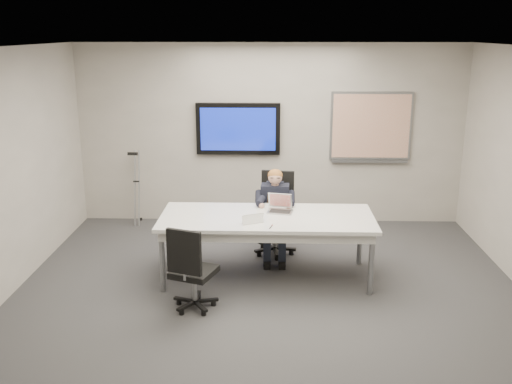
{
  "coord_description": "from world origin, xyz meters",
  "views": [
    {
      "loc": [
        0.03,
        -5.79,
        2.98
      ],
      "look_at": [
        -0.16,
        0.8,
        1.1
      ],
      "focal_mm": 40.0,
      "sensor_mm": 36.0,
      "label": 1
    }
  ],
  "objects_px": {
    "office_chair_far": "(275,228)",
    "laptop": "(280,207)",
    "conference_table": "(267,223)",
    "seated_person": "(275,225)",
    "office_chair_near": "(193,284)"
  },
  "relations": [
    {
      "from": "conference_table",
      "to": "laptop",
      "type": "bearing_deg",
      "value": 52.6
    },
    {
      "from": "conference_table",
      "to": "seated_person",
      "type": "relative_size",
      "value": 2.14
    },
    {
      "from": "conference_table",
      "to": "office_chair_far",
      "type": "bearing_deg",
      "value": 82.81
    },
    {
      "from": "laptop",
      "to": "seated_person",
      "type": "bearing_deg",
      "value": 111.43
    },
    {
      "from": "conference_table",
      "to": "laptop",
      "type": "xyz_separation_m",
      "value": [
        0.16,
        0.21,
        0.14
      ]
    },
    {
      "from": "conference_table",
      "to": "seated_person",
      "type": "height_order",
      "value": "seated_person"
    },
    {
      "from": "seated_person",
      "to": "conference_table",
      "type": "bearing_deg",
      "value": -96.86
    },
    {
      "from": "office_chair_far",
      "to": "laptop",
      "type": "bearing_deg",
      "value": -75.47
    },
    {
      "from": "conference_table",
      "to": "laptop",
      "type": "relative_size",
      "value": 7.75
    },
    {
      "from": "office_chair_far",
      "to": "office_chair_near",
      "type": "bearing_deg",
      "value": -108.53
    },
    {
      "from": "conference_table",
      "to": "office_chair_near",
      "type": "xyz_separation_m",
      "value": [
        -0.8,
        -0.89,
        -0.4
      ]
    },
    {
      "from": "conference_table",
      "to": "laptop",
      "type": "height_order",
      "value": "laptop"
    },
    {
      "from": "office_chair_near",
      "to": "laptop",
      "type": "relative_size",
      "value": 2.93
    },
    {
      "from": "office_chair_far",
      "to": "laptop",
      "type": "xyz_separation_m",
      "value": [
        0.05,
        -0.61,
        0.5
      ]
    },
    {
      "from": "office_chair_near",
      "to": "seated_person",
      "type": "height_order",
      "value": "seated_person"
    }
  ]
}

